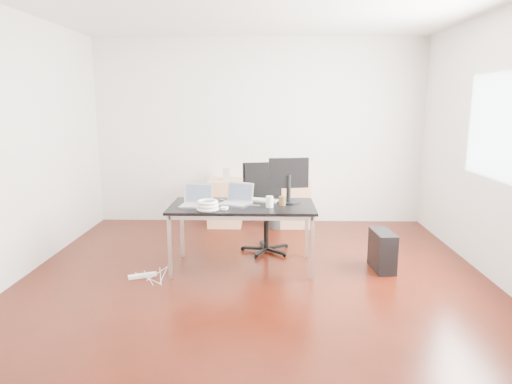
{
  "coord_description": "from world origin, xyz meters",
  "views": [
    {
      "loc": [
        0.12,
        -4.52,
        1.86
      ],
      "look_at": [
        0.0,
        0.55,
        0.85
      ],
      "focal_mm": 32.0,
      "sensor_mm": 36.0,
      "label": 1
    }
  ],
  "objects_px": {
    "desk": "(242,210)",
    "filing_cabinet_right": "(293,203)",
    "filing_cabinet_left": "(225,203)",
    "office_chair": "(265,203)",
    "pc_tower": "(382,251)"
  },
  "relations": [
    {
      "from": "pc_tower",
      "to": "filing_cabinet_right",
      "type": "bearing_deg",
      "value": 111.9
    },
    {
      "from": "office_chair",
      "to": "filing_cabinet_left",
      "type": "bearing_deg",
      "value": 105.25
    },
    {
      "from": "filing_cabinet_right",
      "to": "pc_tower",
      "type": "relative_size",
      "value": 1.56
    },
    {
      "from": "office_chair",
      "to": "pc_tower",
      "type": "height_order",
      "value": "office_chair"
    },
    {
      "from": "desk",
      "to": "filing_cabinet_right",
      "type": "xyz_separation_m",
      "value": [
        0.66,
        1.81,
        -0.33
      ]
    },
    {
      "from": "filing_cabinet_left",
      "to": "office_chair",
      "type": "bearing_deg",
      "value": -62.48
    },
    {
      "from": "office_chair",
      "to": "filing_cabinet_left",
      "type": "relative_size",
      "value": 1.54
    },
    {
      "from": "filing_cabinet_right",
      "to": "filing_cabinet_left",
      "type": "bearing_deg",
      "value": 180.0
    },
    {
      "from": "filing_cabinet_right",
      "to": "pc_tower",
      "type": "distance_m",
      "value": 2.06
    },
    {
      "from": "desk",
      "to": "filing_cabinet_left",
      "type": "xyz_separation_m",
      "value": [
        -0.36,
        1.81,
        -0.33
      ]
    },
    {
      "from": "desk",
      "to": "pc_tower",
      "type": "relative_size",
      "value": 3.56
    },
    {
      "from": "desk",
      "to": "filing_cabinet_right",
      "type": "relative_size",
      "value": 2.29
    },
    {
      "from": "filing_cabinet_left",
      "to": "filing_cabinet_right",
      "type": "bearing_deg",
      "value": 0.0
    },
    {
      "from": "filing_cabinet_left",
      "to": "pc_tower",
      "type": "height_order",
      "value": "filing_cabinet_left"
    },
    {
      "from": "desk",
      "to": "filing_cabinet_right",
      "type": "height_order",
      "value": "desk"
    }
  ]
}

